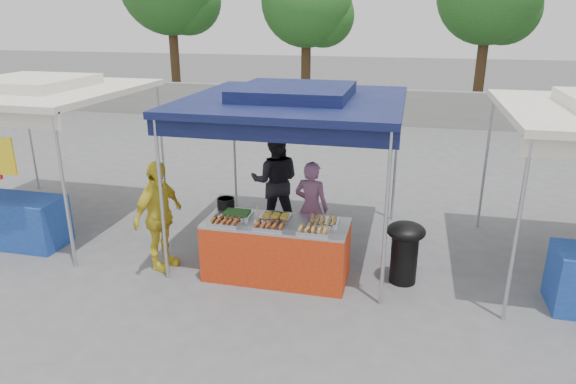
% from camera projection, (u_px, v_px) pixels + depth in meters
% --- Properties ---
extents(ground_plane, '(80.00, 80.00, 0.00)m').
position_uv_depth(ground_plane, '(278.00, 273.00, 7.46)').
color(ground_plane, '#57575A').
extents(back_wall, '(40.00, 0.25, 1.20)m').
position_uv_depth(back_wall, '(360.00, 106.00, 17.36)').
color(back_wall, gray).
rests_on(back_wall, ground_plane).
extents(main_canopy, '(3.20, 3.20, 2.57)m').
position_uv_depth(main_canopy, '(294.00, 100.00, 7.57)').
color(main_canopy, '#B6B6BE').
rests_on(main_canopy, ground_plane).
extents(neighbor_stall_left, '(3.20, 3.20, 2.57)m').
position_uv_depth(neighbor_stall_left, '(23.00, 140.00, 8.46)').
color(neighbor_stall_left, '#B6B6BE').
rests_on(neighbor_stall_left, ground_plane).
extents(tree_1, '(3.37, 3.28, 5.65)m').
position_uv_depth(tree_1, '(311.00, 5.00, 18.57)').
color(tree_1, '#3F2B18').
rests_on(tree_1, ground_plane).
extents(vendor_table, '(2.00, 0.80, 0.85)m').
position_uv_depth(vendor_table, '(276.00, 250.00, 7.23)').
color(vendor_table, '#BC3111').
rests_on(vendor_table, ground_plane).
extents(food_tray_fl, '(0.42, 0.30, 0.07)m').
position_uv_depth(food_tray_fl, '(225.00, 222.00, 7.00)').
color(food_tray_fl, silver).
rests_on(food_tray_fl, vendor_table).
extents(food_tray_fm, '(0.42, 0.30, 0.07)m').
position_uv_depth(food_tray_fm, '(270.00, 226.00, 6.86)').
color(food_tray_fm, silver).
rests_on(food_tray_fm, vendor_table).
extents(food_tray_fr, '(0.42, 0.30, 0.07)m').
position_uv_depth(food_tray_fr, '(314.00, 230.00, 6.73)').
color(food_tray_fr, silver).
rests_on(food_tray_fr, vendor_table).
extents(food_tray_bl, '(0.42, 0.30, 0.07)m').
position_uv_depth(food_tray_bl, '(237.00, 214.00, 7.28)').
color(food_tray_bl, silver).
rests_on(food_tray_bl, vendor_table).
extents(food_tray_bm, '(0.42, 0.30, 0.07)m').
position_uv_depth(food_tray_bm, '(276.00, 217.00, 7.18)').
color(food_tray_bm, silver).
rests_on(food_tray_bm, vendor_table).
extents(food_tray_br, '(0.42, 0.30, 0.07)m').
position_uv_depth(food_tray_br, '(324.00, 221.00, 7.03)').
color(food_tray_br, silver).
rests_on(food_tray_br, vendor_table).
extents(cooking_pot, '(0.26, 0.26, 0.15)m').
position_uv_depth(cooking_pot, '(226.00, 203.00, 7.58)').
color(cooking_pot, black).
rests_on(cooking_pot, vendor_table).
extents(skewer_cup, '(0.09, 0.09, 0.11)m').
position_uv_depth(skewer_cup, '(257.00, 222.00, 6.93)').
color(skewer_cup, '#B6B6BE').
rests_on(skewer_cup, vendor_table).
extents(wok_burner, '(0.53, 0.53, 0.90)m').
position_uv_depth(wok_burner, '(405.00, 247.00, 7.07)').
color(wok_burner, black).
rests_on(wok_burner, ground_plane).
extents(crate_left, '(0.54, 0.37, 0.32)m').
position_uv_depth(crate_left, '(264.00, 241.00, 8.12)').
color(crate_left, '#132D9E').
rests_on(crate_left, ground_plane).
extents(crate_right, '(0.46, 0.32, 0.27)m').
position_uv_depth(crate_right, '(311.00, 252.00, 7.81)').
color(crate_right, '#132D9E').
rests_on(crate_right, ground_plane).
extents(crate_stacked, '(0.43, 0.30, 0.26)m').
position_uv_depth(crate_stacked, '(311.00, 236.00, 7.72)').
color(crate_stacked, '#132D9E').
rests_on(crate_stacked, crate_right).
extents(vendor_woman, '(0.60, 0.45, 1.48)m').
position_uv_depth(vendor_woman, '(311.00, 208.00, 7.91)').
color(vendor_woman, '#865578').
rests_on(vendor_woman, ground_plane).
extents(helper_man, '(0.95, 0.80, 1.75)m').
position_uv_depth(helper_man, '(275.00, 181.00, 8.73)').
color(helper_man, black).
rests_on(helper_man, ground_plane).
extents(customer_person, '(0.62, 1.03, 1.64)m').
position_uv_depth(customer_person, '(159.00, 216.00, 7.38)').
color(customer_person, yellow).
rests_on(customer_person, ground_plane).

